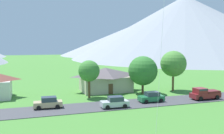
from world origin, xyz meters
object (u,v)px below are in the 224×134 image
Objects in this scene: house_leftmost at (106,79)px; pickup_truck_maroon_east_side at (205,93)px; tree_center at (173,64)px; parked_car_silver_mid_west at (115,102)px; parked_car_green_east_end at (151,97)px; tree_left_of_center at (143,71)px; tree_near_left at (89,71)px; parked_car_tan_mid_east at (48,103)px.

pickup_truck_maroon_east_side is at bearing -42.57° from house_leftmost.
tree_center is 1.58× the size of pickup_truck_maroon_east_side.
tree_center reaches higher than parked_car_silver_mid_west.
parked_car_green_east_end is (-8.80, -7.65, -4.71)m from tree_center.
parked_car_silver_mid_west is at bearing -167.16° from parked_car_green_east_end.
tree_center is at bearing -17.63° from house_leftmost.
tree_left_of_center reaches higher than house_leftmost.
house_leftmost is at bearing 162.37° from tree_center.
tree_left_of_center is at bearing 2.36° from tree_near_left.
pickup_truck_maroon_east_side is (26.31, -2.33, 0.19)m from parked_car_tan_mid_east.
tree_near_left is 17.85m from tree_center.
parked_car_silver_mid_west and parked_car_tan_mid_east have the same top height.
house_leftmost is 2.44× the size of parked_car_tan_mid_east.
tree_left_of_center reaches higher than tree_near_left.
tree_center is 26.61m from parked_car_tan_mid_east.
parked_car_tan_mid_east is at bearing -165.84° from tree_center.
parked_car_tan_mid_east is 0.82× the size of pickup_truck_maroon_east_side.
parked_car_tan_mid_east is 16.65m from parked_car_green_east_end.
parked_car_tan_mid_east is 1.02× the size of parked_car_green_east_end.
parked_car_silver_mid_west is at bearing -101.10° from house_leftmost.
tree_left_of_center is 1.71× the size of parked_car_tan_mid_east.
tree_left_of_center is 1.72× the size of parked_car_silver_mid_west.
parked_car_silver_mid_west is (2.03, -8.23, -3.96)m from tree_near_left.
pickup_truck_maroon_east_side reaches higher than parked_car_green_east_end.
pickup_truck_maroon_east_side is (7.98, -8.16, -3.41)m from tree_left_of_center.
parked_car_silver_mid_west is 16.70m from pickup_truck_maroon_east_side.
parked_car_green_east_end is (9.01, -6.63, -3.96)m from tree_near_left.
tree_near_left reaches higher than house_leftmost.
parked_car_tan_mid_east is (-7.59, -5.39, -3.96)m from tree_near_left.
tree_center is (13.15, -4.18, 3.10)m from house_leftmost.
tree_near_left is 0.82× the size of tree_center.
house_leftmost is 12.70m from parked_car_green_east_end.
tree_left_of_center is 7.18m from tree_center.
house_leftmost is 2.47× the size of parked_car_green_east_end.
tree_left_of_center is at bearing -38.04° from house_leftmost.
parked_car_silver_mid_west and parked_car_green_east_end have the same top height.
house_leftmost is 7.36m from tree_near_left.
parked_car_green_east_end is at bearing -103.72° from tree_left_of_center.
tree_center is (17.80, 1.02, 0.75)m from tree_near_left.
parked_car_green_east_end is at bearing -138.99° from tree_center.
tree_near_left is at bearing 103.84° from parked_car_silver_mid_west.
parked_car_green_east_end is (4.35, -11.83, -1.61)m from house_leftmost.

